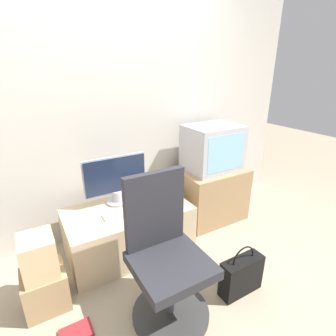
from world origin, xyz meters
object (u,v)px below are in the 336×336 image
object	(u,v)px
main_monitor	(116,180)
mouse	(150,206)
handbag	(241,275)
cardboard_box_lower	(46,289)
crt_tv	(212,148)
keyboard	(123,213)
office_chair	(166,260)
book	(76,333)

from	to	relation	value
main_monitor	mouse	distance (m)	0.39
handbag	cardboard_box_lower	bearing A→B (deg)	154.93
cardboard_box_lower	crt_tv	bearing A→B (deg)	12.36
keyboard	crt_tv	xyz separation A→B (m)	(1.09, 0.16, 0.38)
office_chair	cardboard_box_lower	world-z (taller)	office_chair
main_monitor	cardboard_box_lower	bearing A→B (deg)	-148.53
keyboard	handbag	xyz separation A→B (m)	(0.61, -0.84, -0.29)
crt_tv	book	world-z (taller)	crt_tv
book	office_chair	bearing A→B (deg)	-10.62
crt_tv	handbag	xyz separation A→B (m)	(-0.48, -1.00, -0.67)
keyboard	mouse	bearing A→B (deg)	-5.05
crt_tv	book	size ratio (longest dim) A/B	2.78
crt_tv	handbag	size ratio (longest dim) A/B	1.37
main_monitor	crt_tv	world-z (taller)	crt_tv
office_chair	handbag	size ratio (longest dim) A/B	2.44
keyboard	cardboard_box_lower	distance (m)	0.79
main_monitor	office_chair	distance (m)	0.93
crt_tv	book	xyz separation A→B (m)	(-1.66, -0.73, -0.82)
mouse	office_chair	bearing A→B (deg)	-107.31
handbag	book	bearing A→B (deg)	167.04
keyboard	crt_tv	distance (m)	1.17
crt_tv	cardboard_box_lower	world-z (taller)	crt_tv
main_monitor	cardboard_box_lower	distance (m)	1.00
keyboard	book	bearing A→B (deg)	-135.20
office_chair	main_monitor	bearing A→B (deg)	90.60
main_monitor	cardboard_box_lower	world-z (taller)	main_monitor
keyboard	book	size ratio (longest dim) A/B	1.73
office_chair	crt_tv	bearing A→B (deg)	38.70
main_monitor	book	size ratio (longest dim) A/B	2.90
mouse	book	world-z (taller)	mouse
handbag	book	xyz separation A→B (m)	(-1.18, 0.27, -0.14)
cardboard_box_lower	main_monitor	bearing A→B (deg)	31.47
mouse	crt_tv	size ratio (longest dim) A/B	0.12
keyboard	cardboard_box_lower	size ratio (longest dim) A/B	1.19
handbag	keyboard	bearing A→B (deg)	126.09
handbag	book	size ratio (longest dim) A/B	2.04
crt_tv	cardboard_box_lower	bearing A→B (deg)	-167.64
main_monitor	office_chair	size ratio (longest dim) A/B	0.58
handbag	main_monitor	bearing A→B (deg)	118.78
main_monitor	keyboard	size ratio (longest dim) A/B	1.67
main_monitor	handbag	size ratio (longest dim) A/B	1.42
mouse	crt_tv	xyz separation A→B (m)	(0.85, 0.19, 0.37)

